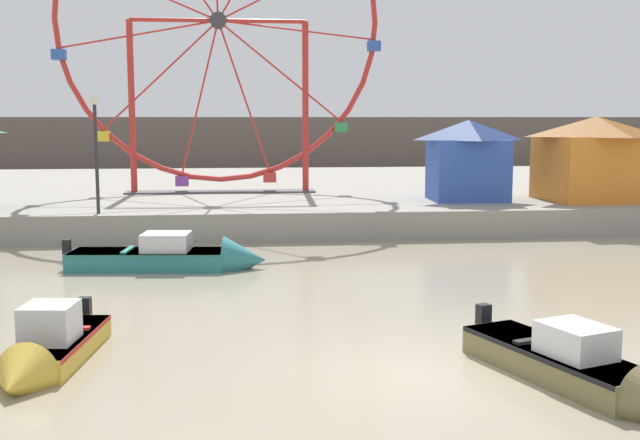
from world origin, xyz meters
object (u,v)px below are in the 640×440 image
(motorboat_olive_wood, at_px, (585,370))
(promenade_lamp_near, at_px, (96,137))
(motorboat_mustard_yellow, at_px, (46,350))
(motorboat_teal_painted, at_px, (181,257))
(carnival_booth_blue_tent, at_px, (468,159))
(carnival_booth_orange_canopy, at_px, (595,157))
(ferris_wheel_red_frame, at_px, (218,26))

(motorboat_olive_wood, bearing_deg, promenade_lamp_near, -166.75)
(motorboat_olive_wood, xyz_separation_m, motorboat_mustard_yellow, (-8.83, 2.01, -0.02))
(motorboat_teal_painted, relative_size, promenade_lamp_near, 1.45)
(motorboat_teal_painted, height_order, carnival_booth_blue_tent, carnival_booth_blue_tent)
(motorboat_teal_painted, distance_m, carnival_booth_orange_canopy, 17.71)
(motorboat_olive_wood, height_order, promenade_lamp_near, promenade_lamp_near)
(motorboat_mustard_yellow, relative_size, carnival_booth_blue_tent, 1.24)
(ferris_wheel_red_frame, bearing_deg, motorboat_olive_wood, -74.78)
(motorboat_teal_painted, bearing_deg, motorboat_mustard_yellow, -94.97)
(motorboat_mustard_yellow, xyz_separation_m, carnival_booth_blue_tent, (12.51, 16.88, 2.39))
(carnival_booth_orange_canopy, bearing_deg, promenade_lamp_near, -176.49)
(ferris_wheel_red_frame, bearing_deg, promenade_lamp_near, -119.35)
(ferris_wheel_red_frame, relative_size, promenade_lamp_near, 3.57)
(motorboat_mustard_yellow, bearing_deg, motorboat_olive_wood, 83.37)
(motorboat_teal_painted, distance_m, promenade_lamp_near, 6.85)
(carnival_booth_orange_canopy, relative_size, carnival_booth_blue_tent, 1.39)
(motorboat_mustard_yellow, bearing_deg, carnival_booth_blue_tent, 149.65)
(motorboat_mustard_yellow, height_order, ferris_wheel_red_frame, ferris_wheel_red_frame)
(motorboat_olive_wood, xyz_separation_m, carnival_booth_blue_tent, (3.68, 18.89, 2.37))
(motorboat_olive_wood, height_order, motorboat_mustard_yellow, motorboat_mustard_yellow)
(motorboat_teal_painted, bearing_deg, carnival_booth_orange_canopy, 30.88)
(motorboat_mustard_yellow, relative_size, promenade_lamp_near, 1.00)
(motorboat_olive_wood, xyz_separation_m, carnival_booth_orange_canopy, (8.72, 18.30, 2.44))
(ferris_wheel_red_frame, xyz_separation_m, carnival_booth_blue_tent, (9.97, -4.23, -5.59))
(motorboat_olive_wood, relative_size, carnival_booth_orange_canopy, 1.05)
(motorboat_teal_painted, xyz_separation_m, motorboat_mustard_yellow, (-1.67, -8.83, -0.02))
(motorboat_teal_painted, relative_size, carnival_booth_orange_canopy, 1.30)
(promenade_lamp_near, bearing_deg, motorboat_mustard_yellow, -83.72)
(motorboat_olive_wood, distance_m, motorboat_mustard_yellow, 9.05)
(carnival_booth_orange_canopy, distance_m, carnival_booth_blue_tent, 5.07)
(carnival_booth_orange_canopy, xyz_separation_m, promenade_lamp_near, (-19.07, -2.40, 0.89))
(motorboat_teal_painted, bearing_deg, ferris_wheel_red_frame, 91.67)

